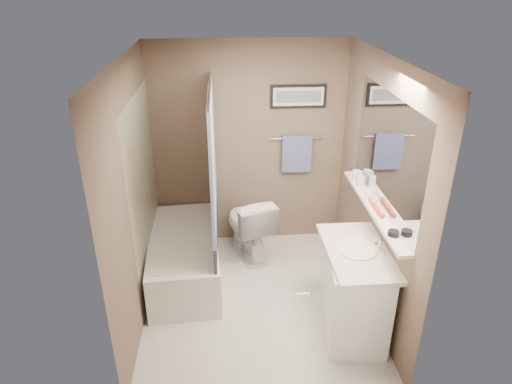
{
  "coord_description": "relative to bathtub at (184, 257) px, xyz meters",
  "views": [
    {
      "loc": [
        -0.29,
        -3.69,
        3.0
      ],
      "look_at": [
        0.0,
        0.15,
        1.15
      ],
      "focal_mm": 32.0,
      "sensor_mm": 36.0,
      "label": 1
    }
  ],
  "objects": [
    {
      "name": "art_image",
      "position": [
        1.3,
        0.75,
        1.53
      ],
      "size": [
        0.5,
        0.0,
        0.13
      ],
      "primitive_type": "cube",
      "color": "#595959",
      "rests_on": "art_mat"
    },
    {
      "name": "mirror",
      "position": [
        1.84,
        -0.62,
        1.37
      ],
      "size": [
        0.02,
        1.6,
        1.0
      ],
      "primitive_type": "cube",
      "color": "silver",
      "rests_on": "wall_right"
    },
    {
      "name": "wall_back",
      "position": [
        0.75,
        0.76,
        0.95
      ],
      "size": [
        2.2,
        0.04,
        2.4
      ],
      "primitive_type": "cube",
      "color": "brown",
      "rests_on": "ground"
    },
    {
      "name": "tub_rim",
      "position": [
        0.0,
        -0.0,
        0.25
      ],
      "size": [
        0.56,
        1.36,
        0.02
      ],
      "primitive_type": "cube",
      "color": "silver",
      "rests_on": "bathtub"
    },
    {
      "name": "wall_left",
      "position": [
        -0.33,
        -0.47,
        0.95
      ],
      "size": [
        0.04,
        2.5,
        2.4
      ],
      "primitive_type": "cube",
      "color": "brown",
      "rests_on": "ground"
    },
    {
      "name": "wall_front",
      "position": [
        0.75,
        -1.7,
        0.95
      ],
      "size": [
        2.2,
        0.04,
        2.4
      ],
      "primitive_type": "cube",
      "color": "brown",
      "rests_on": "ground"
    },
    {
      "name": "tile_surround",
      "position": [
        -0.34,
        0.03,
        0.75
      ],
      "size": [
        0.02,
        1.55,
        2.0
      ],
      "primitive_type": "cube",
      "color": "tan",
      "rests_on": "wall_left"
    },
    {
      "name": "towel_bar",
      "position": [
        1.3,
        0.75,
        1.05
      ],
      "size": [
        0.6,
        0.02,
        0.02
      ],
      "primitive_type": "cylinder",
      "rotation": [
        0.0,
        1.57,
        0.0
      ],
      "color": "silver",
      "rests_on": "wall_back"
    },
    {
      "name": "art_frame",
      "position": [
        1.3,
        0.76,
        1.53
      ],
      "size": [
        0.62,
        0.02,
        0.26
      ],
      "primitive_type": "cube",
      "color": "black",
      "rests_on": "wall_back"
    },
    {
      "name": "faucet_knob",
      "position": [
        1.78,
        -0.8,
        0.62
      ],
      "size": [
        0.05,
        0.05,
        0.05
      ],
      "primitive_type": "sphere",
      "color": "white",
      "rests_on": "countertop"
    },
    {
      "name": "toilet",
      "position": [
        0.71,
        0.39,
        0.14
      ],
      "size": [
        0.65,
        0.86,
        0.78
      ],
      "primitive_type": "imported",
      "rotation": [
        0.0,
        0.0,
        3.46
      ],
      "color": "white",
      "rests_on": "ground"
    },
    {
      "name": "curtain_rod",
      "position": [
        0.35,
        0.03,
        1.8
      ],
      "size": [
        0.02,
        1.55,
        0.02
      ],
      "primitive_type": "cylinder",
      "rotation": [
        1.57,
        0.0,
        0.0
      ],
      "color": "silver",
      "rests_on": "wall_left"
    },
    {
      "name": "soap_bottle",
      "position": [
        1.79,
        -0.17,
        0.94
      ],
      "size": [
        0.07,
        0.08,
        0.15
      ],
      "primitive_type": "imported",
      "rotation": [
        0.0,
        0.0,
        -0.09
      ],
      "color": "#999999",
      "rests_on": "shelf"
    },
    {
      "name": "towel",
      "position": [
        1.3,
        0.73,
        0.87
      ],
      "size": [
        0.34,
        0.05,
        0.44
      ],
      "primitive_type": "cube",
      "color": "#828CBD",
      "rests_on": "towel_bar"
    },
    {
      "name": "glass_jar",
      "position": [
        1.79,
        -0.04,
        0.92
      ],
      "size": [
        0.08,
        0.08,
        0.1
      ],
      "primitive_type": "cylinder",
      "color": "silver",
      "rests_on": "shelf"
    },
    {
      "name": "candle_bowl_near",
      "position": [
        1.79,
        -1.13,
        0.89
      ],
      "size": [
        0.09,
        0.09,
        0.04
      ],
      "primitive_type": "cylinder",
      "color": "black",
      "rests_on": "shelf"
    },
    {
      "name": "hair_brush_front",
      "position": [
        1.79,
        -0.75,
        0.89
      ],
      "size": [
        0.05,
        0.22,
        0.04
      ],
      "primitive_type": "cylinder",
      "rotation": [
        1.57,
        0.0,
        0.04
      ],
      "color": "red",
      "rests_on": "shelf"
    },
    {
      "name": "ground",
      "position": [
        0.75,
        -0.47,
        -0.25
      ],
      "size": [
        2.5,
        2.5,
        0.0
      ],
      "primitive_type": "plane",
      "color": "silver",
      "rests_on": "ground"
    },
    {
      "name": "vanity",
      "position": [
        1.6,
        -0.9,
        0.15
      ],
      "size": [
        0.61,
        0.96,
        0.8
      ],
      "primitive_type": "cube",
      "rotation": [
        0.0,
        0.0,
        -0.13
      ],
      "color": "white",
      "rests_on": "ground"
    },
    {
      "name": "curtain_lower",
      "position": [
        0.35,
        0.03,
        0.33
      ],
      "size": [
        0.03,
        1.45,
        0.36
      ],
      "primitive_type": "cube",
      "color": "#2C284B",
      "rests_on": "curtain_rod"
    },
    {
      "name": "ceiling",
      "position": [
        0.75,
        -0.47,
        2.13
      ],
      "size": [
        2.2,
        2.5,
        0.04
      ],
      "primitive_type": "cube",
      "color": "silver",
      "rests_on": "wall_back"
    },
    {
      "name": "door_handle",
      "position": [
        0.97,
        -1.66,
        0.75
      ],
      "size": [
        0.1,
        0.02,
        0.02
      ],
      "primitive_type": "cylinder",
      "rotation": [
        0.0,
        1.57,
        0.0
      ],
      "color": "silver",
      "rests_on": "door"
    },
    {
      "name": "sink_basin",
      "position": [
        1.58,
        -0.9,
        0.6
      ],
      "size": [
        0.34,
        0.34,
        0.01
      ],
      "primitive_type": "cylinder",
      "color": "white",
      "rests_on": "countertop"
    },
    {
      "name": "hair_brush_back",
      "position": [
        1.79,
        -0.62,
        0.89
      ],
      "size": [
        0.04,
        0.22,
        0.04
      ],
      "primitive_type": "cylinder",
      "rotation": [
        1.57,
        0.0,
        0.01
      ],
      "color": "#DE4A1F",
      "rests_on": "shelf"
    },
    {
      "name": "door",
      "position": [
        1.3,
        -1.71,
        0.75
      ],
      "size": [
        0.8,
        0.02,
        2.0
      ],
      "primitive_type": "cube",
      "color": "silver",
      "rests_on": "wall_front"
    },
    {
      "name": "countertop",
      "position": [
        1.59,
        -0.9,
        0.57
      ],
      "size": [
        0.54,
        0.96,
        0.04
      ],
      "primitive_type": "cube",
      "color": "silver",
      "rests_on": "vanity"
    },
    {
      "name": "art_mat",
      "position": [
        1.3,
        0.75,
        1.53
      ],
      "size": [
        0.56,
        0.0,
        0.2
      ],
      "primitive_type": "cube",
      "color": "white",
      "rests_on": "art_frame"
    },
    {
      "name": "faucet_spout",
      "position": [
        1.78,
        -0.9,
        0.64
      ],
      "size": [
        0.02,
        0.02,
        0.1
      ],
      "primitive_type": "cylinder",
      "color": "white",
      "rests_on": "countertop"
    },
    {
      "name": "wall_right",
      "position": [
        1.83,
        -0.47,
        0.95
      ],
      "size": [
        0.04,
        2.5,
        2.4
      ],
      "primitive_type": "cube",
      "color": "brown",
      "rests_on": "ground"
    },
    {
      "name": "shelf",
      "position": [
        1.79,
        -0.62,
        0.85
      ],
      "size": [
        0.12,
        1.6,
        0.03
      ],
      "primitive_type": "cube",
      "color": "silver",
      "rests_on": "wall_right"
    },
    {
      "name": "bathtub",
      "position": [
        0.0,
        0.0,
        0.0
      ],
      "size": [
        0.79,
        1.54,
        0.5
      ],
      "primitive_type": "cube",
      "rotation": [
        0.0,
        0.0,
        0.06
      ],
      "color": "white",
      "rests_on": "ground"
    },
    {
      "name": "curtain_upper",
      "position": [
        0.35,
        0.03,
        1.15
      ],
      "size": [
        0.03,
        1.45,
        1.28
      ],
      "primitive_type": "cube",
      "color": "white",
      "rests_on": "curtain_rod"
    },
    {
      "name": "pink_comb",
      "position": [
        1.79,
        -0.42,
        0.87
      ],
      "size": [
        0.03,
        0.16,
        0.01
      ],
      "primitive_type": "cube",
      "rotation": [
        0.0,
        0.0,
        -0.01
      ],
      "color": "pink",
      "rests_on": "shelf"
    }
  ]
}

